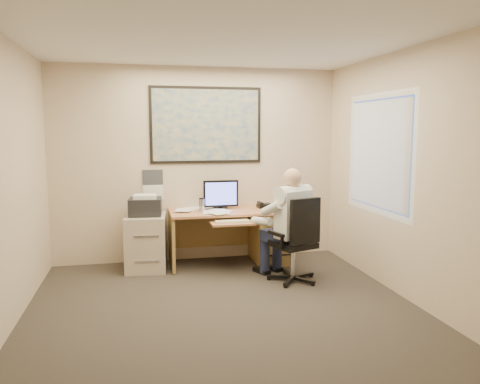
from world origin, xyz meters
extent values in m
cube|color=#322C26|center=(0.00, 0.00, 0.00)|extent=(4.00, 4.50, 0.00)
cube|color=white|center=(0.00, 0.00, 2.70)|extent=(4.00, 4.50, 0.00)
cube|color=beige|center=(0.00, 2.25, 1.35)|extent=(4.00, 0.00, 2.70)
cube|color=beige|center=(0.00, -2.25, 1.35)|extent=(4.00, 0.00, 2.70)
cube|color=beige|center=(2.00, 0.00, 1.35)|extent=(0.00, 4.50, 2.70)
cube|color=tan|center=(0.37, 1.88, 0.73)|extent=(1.60, 0.75, 0.03)
cube|color=#A58043|center=(0.95, 1.88, 0.36)|extent=(0.45, 0.70, 0.70)
cube|color=#A58043|center=(-0.41, 1.88, 0.36)|extent=(0.04, 0.70, 0.70)
cube|color=#A58043|center=(0.37, 2.22, 0.45)|extent=(1.55, 0.03, 0.55)
cylinder|color=black|center=(0.28, 2.02, 0.76)|extent=(0.19, 0.19, 0.02)
cube|color=black|center=(0.28, 2.00, 0.96)|extent=(0.48, 0.05, 0.37)
cube|color=#5D6AFF|center=(0.28, 1.98, 0.96)|extent=(0.43, 0.01, 0.31)
cube|color=tan|center=(0.33, 1.43, 0.66)|extent=(0.55, 0.30, 0.02)
cube|color=beige|center=(0.33, 1.43, 0.68)|extent=(0.43, 0.14, 0.02)
cube|color=black|center=(0.90, 1.97, 0.78)|extent=(0.21, 0.19, 0.05)
cylinder|color=silver|center=(-0.01, 1.84, 0.84)|extent=(0.08, 0.08, 0.17)
cylinder|color=white|center=(0.21, 2.06, 0.79)|extent=(0.07, 0.07, 0.09)
cube|color=white|center=(-0.08, 1.88, 0.76)|extent=(0.60, 0.56, 0.02)
cube|color=#1E4C93|center=(0.12, 2.23, 1.90)|extent=(1.56, 0.03, 1.06)
cube|color=white|center=(-0.63, 2.24, 1.08)|extent=(0.28, 0.01, 0.42)
cube|color=#BDAD98|center=(-0.74, 1.88, 0.36)|extent=(0.57, 0.66, 0.72)
cube|color=black|center=(-0.74, 1.88, 0.84)|extent=(0.44, 0.40, 0.23)
cube|color=white|center=(-0.74, 1.86, 0.97)|extent=(0.31, 0.25, 0.05)
cylinder|color=silver|center=(0.99, 0.99, 0.24)|extent=(0.06, 0.06, 0.39)
cube|color=black|center=(0.99, 0.99, 0.46)|extent=(0.57, 0.57, 0.07)
cube|color=black|center=(0.92, 0.78, 0.78)|extent=(0.41, 0.19, 0.54)
camera|label=1|loc=(-0.83, -4.28, 1.83)|focal=35.00mm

